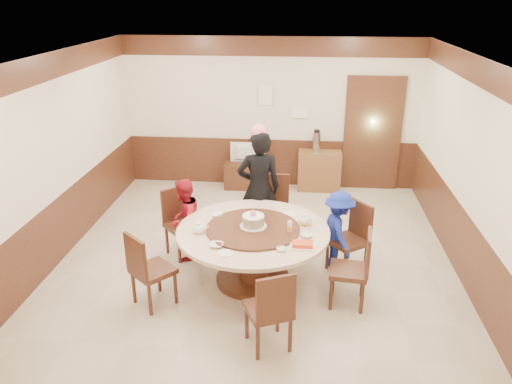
# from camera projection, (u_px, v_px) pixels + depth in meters

# --- Properties ---
(room) EXTENTS (6.00, 6.04, 2.84)m
(room) POSITION_uv_depth(u_px,v_px,m) (257.00, 188.00, 6.72)
(room) COLOR #C1AE9A
(room) RESTS_ON ground
(banquet_table) EXTENTS (1.94, 1.94, 0.78)m
(banquet_table) POSITION_uv_depth(u_px,v_px,m) (253.00, 245.00, 6.38)
(banquet_table) COLOR #432215
(banquet_table) RESTS_ON ground
(chair_0) EXTENTS (0.62, 0.62, 0.97)m
(chair_0) POSITION_uv_depth(u_px,v_px,m) (348.00, 250.00, 6.71)
(chair_0) COLOR #432215
(chair_0) RESTS_ON ground
(chair_1) EXTENTS (0.46, 0.46, 0.97)m
(chair_1) POSITION_uv_depth(u_px,v_px,m) (274.00, 219.00, 7.63)
(chair_1) COLOR #432215
(chair_1) RESTS_ON ground
(chair_2) EXTENTS (0.62, 0.62, 0.97)m
(chair_2) POSITION_uv_depth(u_px,v_px,m) (183.00, 234.00, 7.14)
(chair_2) COLOR #432215
(chair_2) RESTS_ON ground
(chair_3) EXTENTS (0.62, 0.62, 0.97)m
(chair_3) POSITION_uv_depth(u_px,v_px,m) (152.00, 282.00, 5.99)
(chair_3) COLOR #432215
(chair_3) RESTS_ON ground
(chair_4) EXTENTS (0.58, 0.59, 0.97)m
(chair_4) POSITION_uv_depth(u_px,v_px,m) (269.00, 322.00, 5.26)
(chair_4) COLOR #432215
(chair_4) RESTS_ON ground
(chair_5) EXTENTS (0.50, 0.49, 0.97)m
(chair_5) POSITION_uv_depth(u_px,v_px,m) (350.00, 281.00, 5.99)
(chair_5) COLOR #432215
(chair_5) RESTS_ON ground
(person_standing) EXTENTS (0.71, 0.54, 1.74)m
(person_standing) POSITION_uv_depth(u_px,v_px,m) (259.00, 189.00, 7.27)
(person_standing) COLOR black
(person_standing) RESTS_ON ground
(person_red) EXTENTS (0.59, 0.68, 1.18)m
(person_red) POSITION_uv_depth(u_px,v_px,m) (184.00, 220.00, 6.93)
(person_red) COLOR maroon
(person_red) RESTS_ON ground
(person_blue) EXTENTS (0.59, 0.81, 1.13)m
(person_blue) POSITION_uv_depth(u_px,v_px,m) (339.00, 231.00, 6.65)
(person_blue) COLOR navy
(person_blue) RESTS_ON ground
(birthday_cake) EXTENTS (0.34, 0.34, 0.22)m
(birthday_cake) POSITION_uv_depth(u_px,v_px,m) (253.00, 221.00, 6.28)
(birthday_cake) COLOR white
(birthday_cake) RESTS_ON banquet_table
(teapot_left) EXTENTS (0.17, 0.15, 0.13)m
(teapot_left) POSITION_uv_depth(u_px,v_px,m) (199.00, 229.00, 6.18)
(teapot_left) COLOR white
(teapot_left) RESTS_ON banquet_table
(teapot_right) EXTENTS (0.17, 0.15, 0.13)m
(teapot_right) POSITION_uv_depth(u_px,v_px,m) (305.00, 220.00, 6.41)
(teapot_right) COLOR white
(teapot_right) RESTS_ON banquet_table
(bowl_0) EXTENTS (0.14, 0.14, 0.04)m
(bowl_0) POSITION_uv_depth(u_px,v_px,m) (217.00, 215.00, 6.66)
(bowl_0) COLOR white
(bowl_0) RESTS_ON banquet_table
(bowl_1) EXTENTS (0.12, 0.12, 0.04)m
(bowl_1) POSITION_uv_depth(u_px,v_px,m) (281.00, 249.00, 5.78)
(bowl_1) COLOR white
(bowl_1) RESTS_ON banquet_table
(bowl_2) EXTENTS (0.16, 0.16, 0.04)m
(bowl_2) POSITION_uv_depth(u_px,v_px,m) (217.00, 245.00, 5.87)
(bowl_2) COLOR white
(bowl_2) RESTS_ON banquet_table
(bowl_3) EXTENTS (0.15, 0.15, 0.05)m
(bowl_3) POSITION_uv_depth(u_px,v_px,m) (306.00, 235.00, 6.10)
(bowl_3) COLOR white
(bowl_3) RESTS_ON banquet_table
(saucer_near) EXTENTS (0.18, 0.18, 0.01)m
(saucer_near) POSITION_uv_depth(u_px,v_px,m) (226.00, 253.00, 5.72)
(saucer_near) COLOR white
(saucer_near) RESTS_ON banquet_table
(saucer_far) EXTENTS (0.18, 0.18, 0.01)m
(saucer_far) POSITION_uv_depth(u_px,v_px,m) (290.00, 214.00, 6.71)
(saucer_far) COLOR white
(saucer_far) RESTS_ON banquet_table
(shrimp_platter) EXTENTS (0.30, 0.20, 0.06)m
(shrimp_platter) POSITION_uv_depth(u_px,v_px,m) (302.00, 245.00, 5.85)
(shrimp_platter) COLOR white
(shrimp_platter) RESTS_ON banquet_table
(bottle_0) EXTENTS (0.06, 0.06, 0.16)m
(bottle_0) POSITION_uv_depth(u_px,v_px,m) (290.00, 228.00, 6.16)
(bottle_0) COLOR white
(bottle_0) RESTS_ON banquet_table
(bottle_1) EXTENTS (0.06, 0.06, 0.16)m
(bottle_1) POSITION_uv_depth(u_px,v_px,m) (310.00, 223.00, 6.27)
(bottle_1) COLOR white
(bottle_1) RESTS_ON banquet_table
(tv_stand) EXTENTS (0.85, 0.45, 0.50)m
(tv_stand) POSITION_uv_depth(u_px,v_px,m) (247.00, 175.00, 9.60)
(tv_stand) COLOR #432215
(tv_stand) RESTS_ON ground
(television) EXTENTS (0.66, 0.09, 0.38)m
(television) POSITION_uv_depth(u_px,v_px,m) (247.00, 153.00, 9.43)
(television) COLOR gray
(television) RESTS_ON tv_stand
(side_cabinet) EXTENTS (0.80, 0.40, 0.75)m
(side_cabinet) POSITION_uv_depth(u_px,v_px,m) (319.00, 171.00, 9.46)
(side_cabinet) COLOR brown
(side_cabinet) RESTS_ON ground
(thermos) EXTENTS (0.15, 0.15, 0.38)m
(thermos) POSITION_uv_depth(u_px,v_px,m) (316.00, 142.00, 9.25)
(thermos) COLOR silver
(thermos) RESTS_ON side_cabinet
(notice_left) EXTENTS (0.25, 0.00, 0.35)m
(notice_left) POSITION_uv_depth(u_px,v_px,m) (266.00, 95.00, 9.19)
(notice_left) COLOR white
(notice_left) RESTS_ON room
(notice_right) EXTENTS (0.30, 0.00, 0.22)m
(notice_right) POSITION_uv_depth(u_px,v_px,m) (300.00, 112.00, 9.25)
(notice_right) COLOR white
(notice_right) RESTS_ON room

